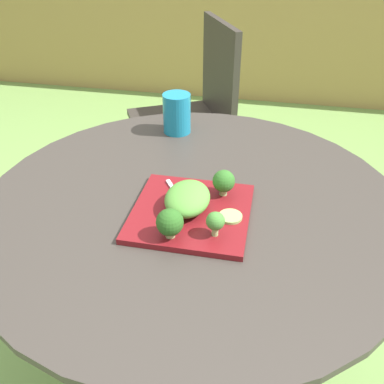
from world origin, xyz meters
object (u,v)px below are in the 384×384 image
(patio_chair, at_px, (197,104))
(fork, at_px, (181,200))
(salad_plate, at_px, (191,213))
(drinking_glass, at_px, (177,115))

(patio_chair, distance_m, fork, 1.14)
(salad_plate, height_order, drinking_glass, drinking_glass)
(patio_chair, relative_size, salad_plate, 3.42)
(patio_chair, height_order, fork, patio_chair)
(salad_plate, distance_m, fork, 0.04)
(fork, bearing_deg, patio_chair, 98.97)
(patio_chair, height_order, salad_plate, patio_chair)
(salad_plate, height_order, fork, fork)
(salad_plate, bearing_deg, fork, 136.98)
(drinking_glass, bearing_deg, salad_plate, -72.57)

